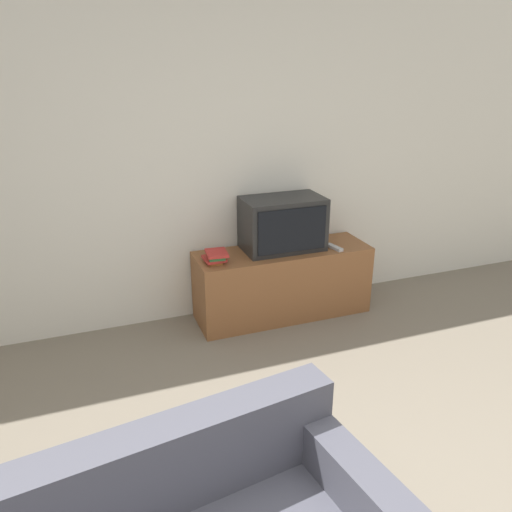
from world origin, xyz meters
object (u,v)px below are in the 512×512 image
Objects in this scene: tv_stand at (283,282)px; remote_on_stand at (334,247)px; book_stack at (215,257)px; television at (283,224)px.

tv_stand is 8.10× the size of remote_on_stand.
remote_on_stand is at bearing -2.81° from book_stack.
remote_on_stand reaches higher than tv_stand.
book_stack is at bearing 177.19° from remote_on_stand.
book_stack reaches higher than remote_on_stand.
tv_stand is at bearing 163.91° from remote_on_stand.
television reaches higher than remote_on_stand.
remote_on_stand is at bearing -21.21° from television.
television is 0.47m from remote_on_stand.
tv_stand is 0.68m from book_stack.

